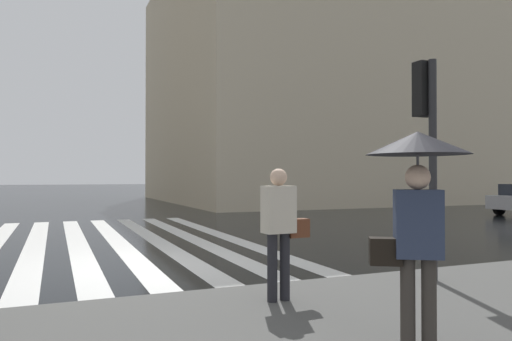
# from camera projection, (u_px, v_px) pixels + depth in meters

# --- Properties ---
(ground_plane) EXTENTS (220.00, 220.00, 0.00)m
(ground_plane) POSITION_uv_depth(u_px,v_px,m) (139.00, 266.00, 9.33)
(ground_plane) COLOR black
(zebra_crossing) EXTENTS (13.00, 7.50, 0.01)m
(zebra_crossing) POSITION_uv_depth(u_px,v_px,m) (97.00, 241.00, 12.84)
(zebra_crossing) COLOR silver
(zebra_crossing) RESTS_ON ground_plane
(haussmann_block_corner) EXTENTS (19.54, 20.39, 19.87)m
(haussmann_block_corner) POSITION_uv_depth(u_px,v_px,m) (305.00, 71.00, 36.12)
(haussmann_block_corner) COLOR beige
(haussmann_block_corner) RESTS_ON ground_plane
(traffic_signal_post) EXTENTS (0.44, 0.30, 3.37)m
(traffic_signal_post) POSITION_uv_depth(u_px,v_px,m) (427.00, 122.00, 7.44)
(traffic_signal_post) COLOR #232326
(traffic_signal_post) RESTS_ON sidewalk_pavement
(pedestrian_with_floral_umbrella) EXTENTS (0.91, 0.91, 1.97)m
(pedestrian_with_floral_umbrella) POSITION_uv_depth(u_px,v_px,m) (416.00, 183.00, 4.25)
(pedestrian_with_floral_umbrella) COLOR #2D3851
(pedestrian_with_floral_umbrella) RESTS_ON sidewalk_pavement
(pedestrian_approaching_kerb) EXTENTS (0.26, 0.63, 1.68)m
(pedestrian_approaching_kerb) POSITION_uv_depth(u_px,v_px,m) (280.00, 223.00, 6.13)
(pedestrian_approaching_kerb) COLOR beige
(pedestrian_approaching_kerb) RESTS_ON sidewalk_pavement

